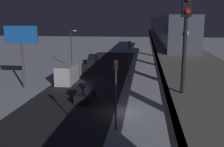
% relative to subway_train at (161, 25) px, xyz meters
% --- Properties ---
extents(ground_plane, '(240.00, 240.00, 0.00)m').
position_rel_subway_train_xyz_m(ground_plane, '(5.84, 33.03, -8.59)').
color(ground_plane, silver).
extents(avenue_asphalt, '(11.00, 101.33, 0.01)m').
position_rel_subway_train_xyz_m(avenue_asphalt, '(11.90, 33.03, -8.58)').
color(avenue_asphalt, '#28282D').
rests_on(avenue_asphalt, ground_plane).
extents(elevated_railway, '(5.00, 101.33, 6.81)m').
position_rel_subway_train_xyz_m(elevated_railway, '(0.09, 33.03, -2.73)').
color(elevated_railway, gray).
rests_on(elevated_railway, ground_plane).
extents(subway_train, '(2.94, 74.07, 3.40)m').
position_rel_subway_train_xyz_m(subway_train, '(0.00, 0.00, 0.00)').
color(subway_train, '#4C5160').
rests_on(subway_train, elevated_railway).
extents(rail_signal, '(0.36, 0.41, 4.00)m').
position_rel_subway_train_xyz_m(rail_signal, '(1.78, 48.75, 0.95)').
color(rail_signal, black).
rests_on(rail_signal, elevated_railway).
extents(sedan_black, '(1.80, 4.22, 1.97)m').
position_rel_subway_train_xyz_m(sedan_black, '(15.10, 1.93, -7.79)').
color(sedan_black, black).
rests_on(sedan_black, ground_plane).
extents(sedan_black_2, '(1.80, 4.03, 1.97)m').
position_rel_subway_train_xyz_m(sedan_black_2, '(10.50, 29.40, -7.79)').
color(sedan_black_2, black).
rests_on(sedan_black_2, ground_plane).
extents(box_truck, '(2.40, 7.40, 2.80)m').
position_rel_subway_train_xyz_m(box_truck, '(15.30, 20.06, -7.24)').
color(box_truck, '#B2B2B7').
rests_on(box_truck, ground_plane).
extents(traffic_light_near, '(0.32, 0.44, 6.40)m').
position_rel_subway_train_xyz_m(traffic_light_near, '(5.80, 37.55, -4.39)').
color(traffic_light_near, '#2D2D2D').
rests_on(traffic_light_near, ground_plane).
extents(traffic_light_mid, '(0.32, 0.44, 6.40)m').
position_rel_subway_train_xyz_m(traffic_light_mid, '(5.80, 18.13, -4.39)').
color(traffic_light_mid, '#2D2D2D').
rests_on(traffic_light_mid, ground_plane).
extents(commercial_billboard, '(4.80, 0.36, 8.90)m').
position_rel_subway_train_xyz_m(commercial_billboard, '(20.54, 24.78, -1.76)').
color(commercial_billboard, '#4C4C51').
rests_on(commercial_billboard, ground_plane).
extents(street_lamp_far, '(1.35, 0.44, 7.65)m').
position_rel_subway_train_xyz_m(street_lamp_far, '(17.97, 8.03, -3.77)').
color(street_lamp_far, '#38383D').
rests_on(street_lamp_far, ground_plane).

